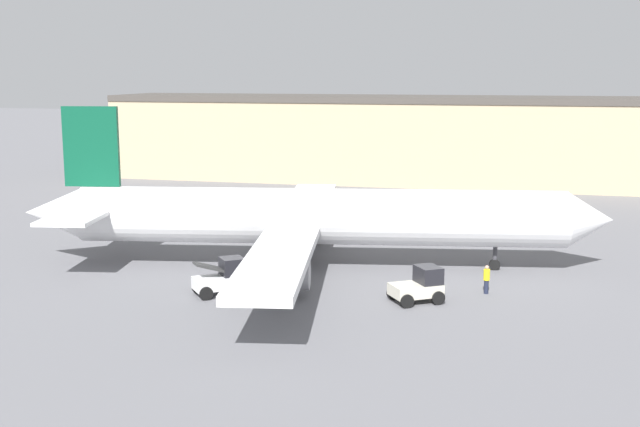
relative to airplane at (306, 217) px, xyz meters
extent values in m
plane|color=slate|center=(0.90, 0.16, -3.33)|extent=(400.00, 400.00, 0.00)
cube|color=tan|center=(12.19, 43.18, 1.31)|extent=(93.72, 11.57, 9.27)
cube|color=#47423D|center=(12.19, 43.18, 6.29)|extent=(93.72, 11.80, 0.70)
cylinder|color=silver|center=(0.90, 0.16, 0.08)|extent=(31.92, 9.16, 3.67)
cone|color=silver|center=(17.98, 3.19, 0.08)|extent=(3.52, 4.05, 3.60)
cone|color=silver|center=(-16.73, -2.97, 0.08)|extent=(4.58, 4.14, 3.49)
cube|color=silver|center=(-2.39, 9.62, -0.56)|extent=(6.16, 16.45, 0.50)
cube|color=silver|center=(1.06, -9.85, -0.56)|extent=(6.16, 16.45, 0.50)
cylinder|color=#939399|center=(-1.97, 7.24, -1.91)|extent=(3.37, 2.39, 1.88)
cylinder|color=#939399|center=(0.64, -7.47, -1.91)|extent=(3.37, 2.39, 1.88)
cube|color=#0C4C33|center=(-14.02, -2.49, 4.55)|extent=(3.70, 1.00, 5.28)
cube|color=silver|center=(-14.72, 1.49, 0.45)|extent=(4.02, 4.91, 0.24)
cube|color=silver|center=(-13.32, -6.46, 0.45)|extent=(4.02, 4.91, 0.24)
cylinder|color=#38383D|center=(12.15, 2.15, -2.54)|extent=(0.28, 0.28, 1.57)
cylinder|color=black|center=(12.15, 2.15, -2.98)|extent=(0.75, 0.47, 0.70)
cylinder|color=#38383D|center=(-0.25, -2.47, -2.54)|extent=(0.28, 0.28, 1.57)
cylinder|color=black|center=(-0.25, -2.47, -2.88)|extent=(0.95, 0.50, 0.90)
cylinder|color=#38383D|center=(-1.09, 2.23, -2.54)|extent=(0.28, 0.28, 1.57)
cylinder|color=black|center=(-1.09, 2.23, -2.88)|extent=(0.95, 0.50, 0.90)
cylinder|color=#1E2338|center=(11.89, -3.77, -2.92)|extent=(0.27, 0.27, 0.81)
cylinder|color=yellow|center=(11.89, -3.77, -2.20)|extent=(0.37, 0.37, 0.64)
sphere|color=tan|center=(11.89, -3.77, -1.76)|extent=(0.24, 0.24, 0.24)
cube|color=beige|center=(8.12, -6.54, -2.61)|extent=(3.23, 2.95, 0.66)
cube|color=black|center=(8.76, -6.11, -1.81)|extent=(1.86, 1.96, 0.95)
cylinder|color=black|center=(9.39, -6.72, -2.94)|extent=(0.79, 0.66, 0.77)
cylinder|color=black|center=(8.44, -5.29, -2.94)|extent=(0.79, 0.66, 0.77)
cylinder|color=black|center=(7.80, -7.78, -2.94)|extent=(0.79, 0.66, 0.77)
cylinder|color=black|center=(6.85, -6.35, -2.94)|extent=(0.79, 0.66, 0.77)
cube|color=silver|center=(-3.11, -7.84, -2.58)|extent=(3.18, 2.96, 0.72)
cube|color=black|center=(-2.48, -7.33, -1.71)|extent=(1.82, 1.83, 1.02)
cube|color=#333333|center=(-3.52, -8.17, -1.62)|extent=(2.05, 1.93, 0.71)
cylinder|color=black|center=(-1.86, -7.77, -2.94)|extent=(0.78, 0.70, 0.77)
cylinder|color=black|center=(-2.78, -6.63, -2.94)|extent=(0.78, 0.70, 0.77)
cylinder|color=black|center=(-3.44, -9.04, -2.94)|extent=(0.78, 0.70, 0.77)
cylinder|color=black|center=(-4.36, -7.91, -2.94)|extent=(0.78, 0.70, 0.77)
camera|label=1|loc=(13.57, -49.95, 9.44)|focal=45.00mm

